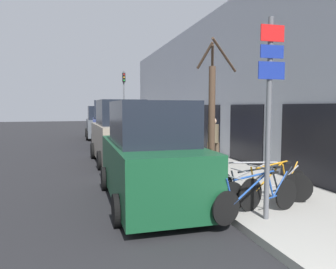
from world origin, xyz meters
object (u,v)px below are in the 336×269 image
Objects in this scene: bicycle_0 at (259,198)px; traffic_light at (124,95)px; parked_car_0 at (150,158)px; parked_car_3 at (101,124)px; bicycle_3 at (257,183)px; parked_car_1 at (120,135)px; parked_car_2 at (109,126)px; bicycle_2 at (275,186)px; signpost at (269,107)px; bicycle_1 at (263,190)px; street_tree at (212,117)px; pedestrian_near at (213,138)px.

traffic_light reaches higher than bicycle_0.
parked_car_3 is (0.05, 16.09, -0.03)m from parked_car_0.
parked_car_3 reaches higher than bicycle_3.
parked_car_1 is 9.88m from traffic_light.
bicycle_2 is at bearing -76.92° from parked_car_2.
bicycle_1 is (0.30, 0.61, -1.69)m from signpost.
parked_car_0 is 15.42m from traffic_light.
parked_car_0 reaches higher than bicycle_0.
parked_car_3 is at bearing 96.46° from street_tree.
parked_car_1 is 5.41m from street_tree.
parked_car_1 is 1.12× the size of street_tree.
traffic_light is (-0.22, 14.61, 1.07)m from street_tree.
parked_car_0 is at bearing -89.76° from parked_car_3.
pedestrian_near is at bearing 65.72° from street_tree.
bicycle_3 is 0.49× the size of parked_car_2.
signpost is at bearing -80.41° from parked_car_2.
bicycle_1 is 2.56m from street_tree.
bicycle_0 is at bearing -93.57° from street_tree.
pedestrian_near is at bearing -21.94° from bicycle_1.
bicycle_0 is at bearing -80.72° from parked_car_2.
bicycle_3 is at bearing -46.99° from bicycle_0.
signpost is 1.69× the size of bicycle_0.
parked_car_1 reaches higher than bicycle_2.
bicycle_3 is 0.46× the size of parked_car_0.
parked_car_1 is 3.81m from pedestrian_near.
signpost is at bearing -91.55° from street_tree.
bicycle_0 is 18.14m from parked_car_3.
parked_car_3 is (-0.08, 4.91, -0.12)m from parked_car_2.
traffic_light is at bearing -17.09° from bicycle_0.
bicycle_1 is 0.51× the size of parked_car_1.
parked_car_1 is at bearing -89.65° from parked_car_3.
bicycle_1 is at bearing -76.74° from parked_car_1.
parked_car_0 reaches higher than bicycle_1.
parked_car_2 is 1.09× the size of street_tree.
parked_car_2 is (-1.60, 13.29, -1.07)m from signpost.
bicycle_2 is at bearing -81.83° from parked_car_3.
bicycle_2 is 0.49× the size of parked_car_1.
parked_car_0 is 2.11m from street_tree.
bicycle_0 is 0.61m from bicycle_1.
signpost is at bearing 85.94° from pedestrian_near.
street_tree reaches higher than signpost.
bicycle_0 is 7.81m from parked_car_1.
bicycle_3 reaches higher than bicycle_0.
bicycle_2 is 4.68m from pedestrian_near.
signpost is 8.01m from parked_car_1.
signpost is at bearing -79.99° from parked_car_1.
signpost is 1.70m from bicycle_0.
parked_car_3 is (-2.17, 17.06, 0.49)m from bicycle_3.
pedestrian_near is at bearing -83.22° from traffic_light.
signpost is 1.76× the size of bicycle_3.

